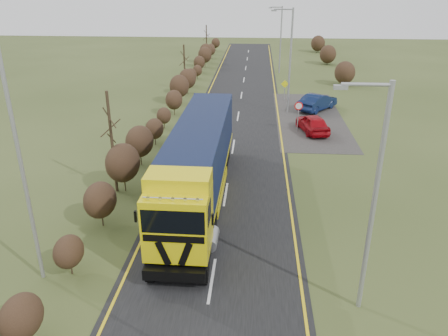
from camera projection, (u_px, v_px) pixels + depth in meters
name	position (u px, v px, depth m)	size (l,w,h in m)	color
ground	(220.00, 230.00, 21.94)	(160.00, 160.00, 0.00)	#38451D
road	(232.00, 156.00, 31.09)	(8.00, 120.00, 0.02)	black
layby	(309.00, 118.00, 39.79)	(6.00, 18.00, 0.02)	#2E2B29
lane_markings	(231.00, 158.00, 30.80)	(7.52, 116.00, 0.01)	yellow
hedgerow	(140.00, 143.00, 28.94)	(2.24, 102.04, 6.05)	#322016
lorry	(199.00, 160.00, 23.88)	(3.10, 15.97, 4.45)	black
car_red_hatchback	(313.00, 123.00, 35.80)	(1.76, 4.38, 1.49)	#9E070F
car_blue_sedan	(317.00, 102.00, 41.91)	(1.68, 4.82, 1.59)	#0A173B
streetlight_near	(372.00, 195.00, 14.96)	(1.86, 0.18, 8.74)	#949699
streetlight_mid	(289.00, 57.00, 39.48)	(1.99, 0.19, 9.39)	#949699
streetlight_far	(280.00, 37.00, 57.28)	(1.82, 0.18, 8.52)	#949699
left_pole	(19.00, 152.00, 16.26)	(0.16, 0.16, 11.34)	#949699
speed_sign	(298.00, 111.00, 35.61)	(0.69, 0.10, 2.50)	#949699
warning_board	(285.00, 88.00, 45.25)	(0.80, 0.11, 2.09)	#949699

